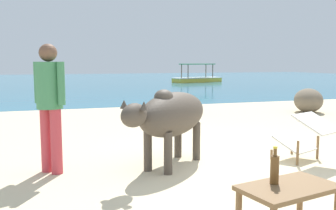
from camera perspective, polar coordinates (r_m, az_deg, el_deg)
sand_beach at (r=5.14m, az=13.87°, el=-9.51°), size 18.00×14.00×0.04m
water_surface at (r=26.36m, az=-12.04°, el=3.44°), size 60.00×36.00×0.03m
cow at (r=4.90m, az=0.56°, el=-1.57°), size 1.63×1.53×1.05m
low_bench_table at (r=3.06m, az=18.19°, el=-13.13°), size 0.83×0.58×0.46m
bottle at (r=3.01m, az=16.18°, el=-9.47°), size 0.07×0.07×0.30m
deck_chair_near at (r=5.52m, az=20.49°, el=-4.30°), size 0.78×0.91×0.68m
person_standing at (r=4.80m, az=-17.85°, el=0.99°), size 0.37×0.41×1.62m
shore_rock_large at (r=9.99m, az=2.16°, el=0.09°), size 0.97×0.71×0.49m
shore_rock_medium at (r=10.93m, az=20.91°, el=0.68°), size 1.18×1.29×0.66m
boat_yellow at (r=26.06m, az=4.55°, el=4.17°), size 3.85×2.07×1.29m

